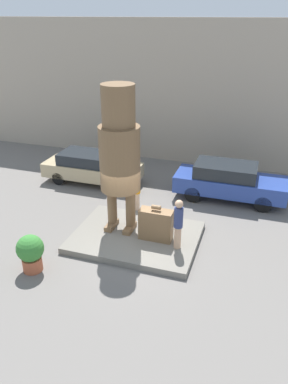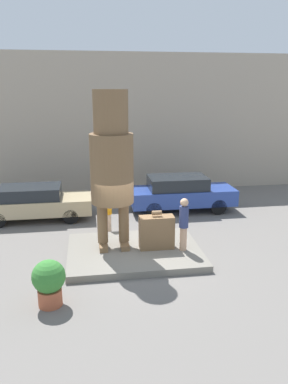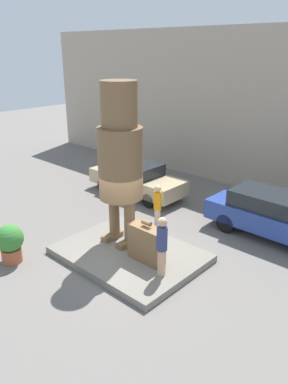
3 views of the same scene
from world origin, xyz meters
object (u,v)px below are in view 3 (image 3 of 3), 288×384
at_px(statue_figure, 120,153).
at_px(tourist, 162,244).
at_px(giant_suitcase, 146,243).
at_px(parked_car_blue, 274,215).
at_px(worker_hivis, 158,205).
at_px(parked_car_tan, 136,178).
at_px(planter_pot, 10,242).

bearing_deg(statue_figure, tourist, -16.11).
bearing_deg(statue_figure, giant_suitcase, -14.07).
xyz_separation_m(statue_figure, parked_car_blue, (3.33, 4.02, -2.37)).
relative_size(statue_figure, giant_suitcase, 3.92).
relative_size(statue_figure, worker_hivis, 3.08).
bearing_deg(statue_figure, parked_car_blue, 50.36).
height_order(statue_figure, worker_hivis, statue_figure).
distance_m(tourist, worker_hivis, 3.40).
height_order(statue_figure, giant_suitcase, statue_figure).
relative_size(statue_figure, parked_car_tan, 1.12).
bearing_deg(worker_hivis, parked_car_tan, 146.51).
bearing_deg(parked_car_tan, parked_car_blue, 1.94).
height_order(tourist, planter_pot, tourist).
relative_size(tourist, worker_hivis, 1.06).
height_order(statue_figure, parked_car_tan, statue_figure).
bearing_deg(planter_pot, tourist, 29.52).
relative_size(parked_car_blue, worker_hivis, 2.79).
relative_size(parked_car_blue, planter_pot, 3.77).
height_order(giant_suitcase, parked_car_blue, parked_car_blue).
xyz_separation_m(tourist, parked_car_tan, (-5.25, 4.45, -0.42)).
xyz_separation_m(parked_car_blue, worker_hivis, (-3.39, -2.17, 0.06)).
bearing_deg(parked_car_tan, worker_hivis, -33.49).
relative_size(parked_car_tan, planter_pot, 3.69).
distance_m(statue_figure, giant_suitcase, 2.83).
xyz_separation_m(tourist, parked_car_blue, (1.10, 4.67, -0.35)).
xyz_separation_m(tourist, planter_pot, (-4.08, -2.31, -0.51)).
relative_size(giant_suitcase, parked_car_blue, 0.28).
bearing_deg(planter_pot, parked_car_tan, 99.82).
height_order(statue_figure, tourist, statue_figure).
height_order(parked_car_tan, planter_pot, parked_car_tan).
relative_size(tourist, parked_car_blue, 0.38).
bearing_deg(parked_car_blue, planter_pot, -126.56).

